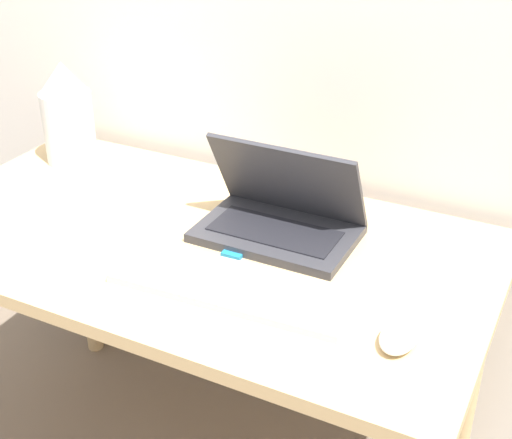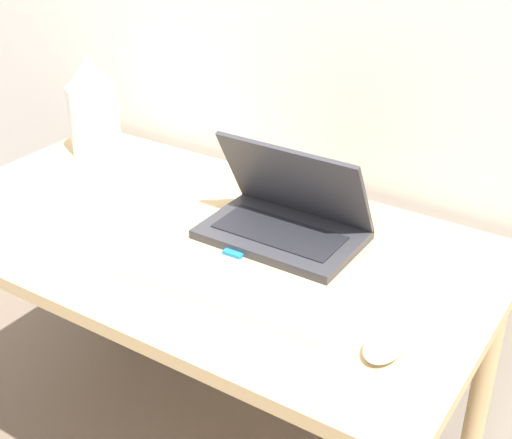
{
  "view_description": "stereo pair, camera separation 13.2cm",
  "coord_description": "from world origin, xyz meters",
  "views": [
    {
      "loc": [
        0.73,
        -0.78,
        1.52
      ],
      "look_at": [
        0.17,
        0.32,
        0.83
      ],
      "focal_mm": 50.0,
      "sensor_mm": 36.0,
      "label": 1
    },
    {
      "loc": [
        0.84,
        -0.71,
        1.52
      ],
      "look_at": [
        0.17,
        0.32,
        0.83
      ],
      "focal_mm": 50.0,
      "sensor_mm": 36.0,
      "label": 2
    }
  ],
  "objects": [
    {
      "name": "mp3_player",
      "position": [
        0.12,
        0.34,
        0.74
      ],
      "size": [
        0.04,
        0.06,
        0.01
      ],
      "color": "#1E7FB7",
      "rests_on": "desk"
    },
    {
      "name": "laptop",
      "position": [
        0.16,
        0.45,
        0.78
      ],
      "size": [
        0.34,
        0.22,
        0.21
      ],
      "color": "#333338",
      "rests_on": "desk"
    },
    {
      "name": "vase",
      "position": [
        -0.5,
        0.56,
        0.86
      ],
      "size": [
        0.13,
        0.13,
        0.27
      ],
      "color": "white",
      "rests_on": "desk"
    },
    {
      "name": "desk",
      "position": [
        0.0,
        0.35,
        0.64
      ],
      "size": [
        1.3,
        0.7,
        0.73
      ],
      "color": "tan",
      "rests_on": "ground_plane"
    },
    {
      "name": "keyboard",
      "position": [
        0.17,
        0.21,
        0.74
      ],
      "size": [
        0.48,
        0.18,
        0.02
      ],
      "color": "silver",
      "rests_on": "desk"
    },
    {
      "name": "mouse",
      "position": [
        0.51,
        0.2,
        0.75
      ],
      "size": [
        0.06,
        0.1,
        0.03
      ],
      "color": "silver",
      "rests_on": "desk"
    }
  ]
}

